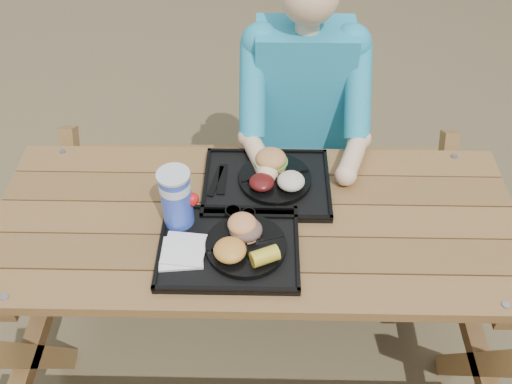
{
  "coord_description": "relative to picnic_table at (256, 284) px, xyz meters",
  "views": [
    {
      "loc": [
        0.02,
        -1.31,
        2.18
      ],
      "look_at": [
        0.0,
        0.0,
        0.88
      ],
      "focal_mm": 40.0,
      "sensor_mm": 36.0,
      "label": 1
    }
  ],
  "objects": [
    {
      "name": "plate_far",
      "position": [
        0.07,
        0.17,
        0.41
      ],
      "size": [
        0.26,
        0.26,
        0.02
      ],
      "primitive_type": "cylinder",
      "color": "black",
      "rests_on": "tray_far"
    },
    {
      "name": "tray_near",
      "position": [
        -0.08,
        -0.14,
        0.39
      ],
      "size": [
        0.45,
        0.35,
        0.02
      ],
      "primitive_type": "cube",
      "color": "black",
      "rests_on": "picnic_table"
    },
    {
      "name": "diner",
      "position": [
        0.18,
        0.6,
        0.27
      ],
      "size": [
        0.48,
        0.84,
        1.28
      ],
      "primitive_type": null,
      "color": "#169A85",
      "rests_on": "ground"
    },
    {
      "name": "tray_far",
      "position": [
        0.04,
        0.16,
        0.39
      ],
      "size": [
        0.45,
        0.35,
        0.02
      ],
      "primitive_type": "cube",
      "color": "black",
      "rests_on": "picnic_table"
    },
    {
      "name": "condiment_mustard",
      "position": [
        -0.02,
        -0.01,
        0.41
      ],
      "size": [
        0.05,
        0.05,
        0.03
      ],
      "primitive_type": "cylinder",
      "color": "yellow",
      "rests_on": "tray_near"
    },
    {
      "name": "burger",
      "position": [
        0.05,
        0.22,
        0.47
      ],
      "size": [
        0.11,
        0.11,
        0.1
      ],
      "primitive_type": null,
      "color": "#CA7F47",
      "rests_on": "plate_far"
    },
    {
      "name": "ground",
      "position": [
        0.0,
        0.0,
        -0.38
      ],
      "size": [
        60.0,
        60.0,
        0.0
      ],
      "primitive_type": "plane",
      "color": "#999999",
      "rests_on": "ground"
    },
    {
      "name": "napkin_stack",
      "position": [
        -0.23,
        -0.17,
        0.4
      ],
      "size": [
        0.15,
        0.15,
        0.02
      ],
      "primitive_type": "cube",
      "rotation": [
        0.0,
        0.0,
        0.11
      ],
      "color": "white",
      "rests_on": "tray_near"
    },
    {
      "name": "potato_salad",
      "position": [
        0.12,
        0.12,
        0.44
      ],
      "size": [
        0.1,
        0.1,
        0.05
      ],
      "primitive_type": "ellipsoid",
      "color": "beige",
      "rests_on": "plate_far"
    },
    {
      "name": "plate_near",
      "position": [
        -0.03,
        -0.14,
        0.41
      ],
      "size": [
        0.26,
        0.26,
        0.02
      ],
      "primitive_type": "cylinder",
      "color": "black",
      "rests_on": "tray_near"
    },
    {
      "name": "picnic_table",
      "position": [
        0.0,
        0.0,
        0.0
      ],
      "size": [
        1.8,
        1.49,
        0.75
      ],
      "primitive_type": null,
      "color": "#999999",
      "rests_on": "ground"
    },
    {
      "name": "corn_cob",
      "position": [
        0.03,
        -0.21,
        0.44
      ],
      "size": [
        0.11,
        0.11,
        0.05
      ],
      "primitive_type": null,
      "rotation": [
        0.0,
        0.0,
        0.42
      ],
      "color": "gold",
      "rests_on": "plate_near"
    },
    {
      "name": "baked_beans",
      "position": [
        0.02,
        0.12,
        0.44
      ],
      "size": [
        0.09,
        0.09,
        0.04
      ],
      "primitive_type": "ellipsoid",
      "color": "#521010",
      "rests_on": "plate_far"
    },
    {
      "name": "condiment_bbq",
      "position": [
        -0.08,
        -0.01,
        0.41
      ],
      "size": [
        0.05,
        0.05,
        0.03
      ],
      "primitive_type": "cylinder",
      "color": "#330507",
      "rests_on": "tray_near"
    },
    {
      "name": "cutlery_far",
      "position": [
        -0.13,
        0.17,
        0.4
      ],
      "size": [
        0.03,
        0.16,
        0.01
      ],
      "primitive_type": "cube",
      "rotation": [
        0.0,
        0.0,
        -0.02
      ],
      "color": "black",
      "rests_on": "tray_far"
    },
    {
      "name": "soda_cup",
      "position": [
        -0.26,
        -0.03,
        0.5
      ],
      "size": [
        0.1,
        0.1,
        0.2
      ],
      "primitive_type": "cylinder",
      "color": "blue",
      "rests_on": "tray_near"
    },
    {
      "name": "mac_cheese",
      "position": [
        -0.08,
        -0.19,
        0.44
      ],
      "size": [
        0.1,
        0.1,
        0.05
      ],
      "primitive_type": "ellipsoid",
      "color": "gold",
      "rests_on": "plate_near"
    },
    {
      "name": "sandwich",
      "position": [
        -0.03,
        -0.1,
        0.47
      ],
      "size": [
        0.1,
        0.1,
        0.1
      ],
      "primitive_type": null,
      "color": "#DB874D",
      "rests_on": "plate_near"
    }
  ]
}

